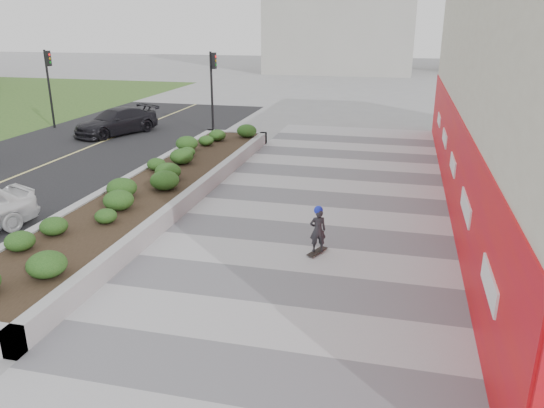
{
  "coord_description": "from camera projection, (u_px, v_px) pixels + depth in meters",
  "views": [
    {
      "loc": [
        2.26,
        -8.64,
        5.72
      ],
      "look_at": [
        -0.87,
        4.22,
        1.1
      ],
      "focal_mm": 35.0,
      "sensor_mm": 36.0,
      "label": 1
    }
  ],
  "objects": [
    {
      "name": "walkway",
      "position": [
        295.0,
        264.0,
        13.07
      ],
      "size": [
        8.0,
        36.0,
        0.01
      ],
      "primitive_type": "cube",
      "color": "#A8A8AD",
      "rests_on": "ground"
    },
    {
      "name": "manhole_cover",
      "position": [
        315.0,
        267.0,
        12.96
      ],
      "size": [
        0.44,
        0.44,
        0.01
      ],
      "primitive_type": "cylinder",
      "color": "#595654",
      "rests_on": "ground"
    },
    {
      "name": "ground",
      "position": [
        264.0,
        330.0,
        10.32
      ],
      "size": [
        160.0,
        160.0,
        0.0
      ],
      "primitive_type": "plane",
      "color": "gray",
      "rests_on": "ground"
    },
    {
      "name": "skateboarder",
      "position": [
        318.0,
        230.0,
        13.46
      ],
      "size": [
        0.5,
        0.74,
        1.31
      ],
      "rotation": [
        0.0,
        0.0,
        -0.42
      ],
      "color": "beige",
      "rests_on": "ground"
    },
    {
      "name": "planter",
      "position": [
        158.0,
        186.0,
        17.83
      ],
      "size": [
        3.0,
        18.0,
        0.9
      ],
      "color": "#9E9EA0",
      "rests_on": "ground"
    },
    {
      "name": "traffic_signal_far",
      "position": [
        49.0,
        77.0,
        28.67
      ],
      "size": [
        0.33,
        0.28,
        4.2
      ],
      "color": "black",
      "rests_on": "ground"
    },
    {
      "name": "traffic_signal_near",
      "position": [
        213.0,
        81.0,
        27.08
      ],
      "size": [
        0.33,
        0.28,
        4.2
      ],
      "color": "black",
      "rests_on": "ground"
    },
    {
      "name": "car_dark",
      "position": [
        116.0,
        122.0,
        27.72
      ],
      "size": [
        3.6,
        4.97,
        1.34
      ],
      "primitive_type": "imported",
      "rotation": [
        0.0,
        0.0,
        -0.42
      ],
      "color": "black",
      "rests_on": "ground"
    }
  ]
}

